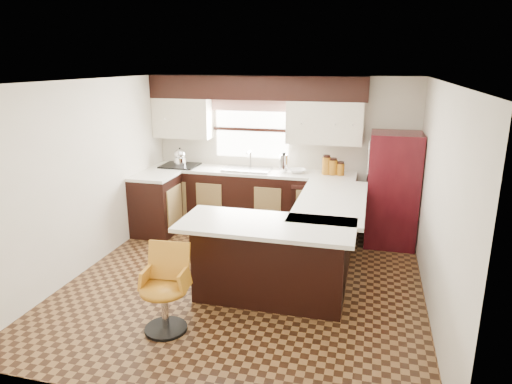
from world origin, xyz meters
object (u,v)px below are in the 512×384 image
(peninsula_return, at_px, (270,262))
(refrigerator, at_px, (393,190))
(bar_chair, at_px, (164,291))
(peninsula_long, at_px, (326,236))

(peninsula_return, xyz_separation_m, refrigerator, (1.35, 2.06, 0.38))
(refrigerator, height_order, bar_chair, refrigerator)
(peninsula_long, xyz_separation_m, bar_chair, (-1.40, -1.85, -0.01))
(peninsula_long, distance_m, refrigerator, 1.42)
(peninsula_return, relative_size, bar_chair, 1.88)
(peninsula_long, xyz_separation_m, peninsula_return, (-0.53, -0.97, 0.00))
(peninsula_return, height_order, bar_chair, peninsula_return)
(peninsula_return, bearing_deg, peninsula_long, 61.70)
(peninsula_return, bearing_deg, refrigerator, 56.79)
(peninsula_long, height_order, bar_chair, peninsula_long)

